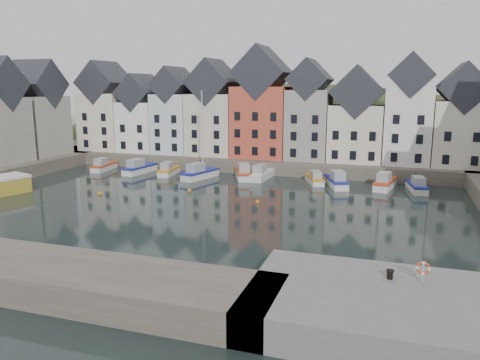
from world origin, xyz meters
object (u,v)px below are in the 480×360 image
at_px(mooring_bollard, 390,274).
at_px(boat_d, 199,173).
at_px(boat_a, 104,166).
at_px(life_ring_post, 423,268).

bearing_deg(mooring_bollard, boat_d, 128.31).
bearing_deg(boat_d, boat_a, -169.67).
bearing_deg(boat_d, life_ring_post, -34.47).
xyz_separation_m(boat_a, boat_d, (17.42, -1.53, 0.16)).
height_order(mooring_bollard, life_ring_post, life_ring_post).
height_order(boat_a, life_ring_post, life_ring_post).
distance_m(mooring_bollard, life_ring_post, 1.90).
bearing_deg(boat_d, mooring_bollard, -36.35).
relative_size(boat_a, boat_d, 0.47).
bearing_deg(life_ring_post, mooring_bollard, -178.09).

